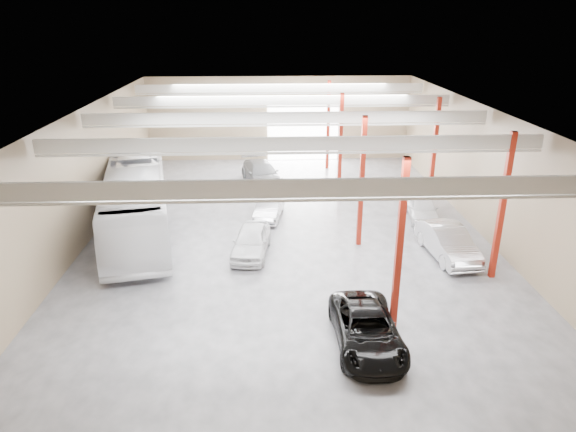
{
  "coord_description": "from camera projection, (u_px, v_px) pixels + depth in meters",
  "views": [
    {
      "loc": [
        -1.15,
        -27.32,
        11.61
      ],
      "look_at": [
        -0.1,
        -3.27,
        2.2
      ],
      "focal_mm": 32.0,
      "sensor_mm": 36.0,
      "label": 1
    }
  ],
  "objects": [
    {
      "name": "depot_shell",
      "position": [
        289.0,
        145.0,
        28.33
      ],
      "size": [
        22.12,
        32.12,
        7.06
      ],
      "color": "#4A494F",
      "rests_on": "ground"
    },
    {
      "name": "coach_bus",
      "position": [
        136.0,
        201.0,
        28.87
      ],
      "size": [
        5.94,
        14.05,
        3.81
      ],
      "primitive_type": "imported",
      "rotation": [
        0.0,
        0.0,
        0.21
      ],
      "color": "white",
      "rests_on": "ground"
    },
    {
      "name": "black_sedan",
      "position": [
        367.0,
        329.0,
        19.13
      ],
      "size": [
        2.4,
        5.11,
        1.41
      ],
      "primitive_type": "imported",
      "rotation": [
        0.0,
        0.0,
        0.01
      ],
      "color": "black",
      "rests_on": "ground"
    },
    {
      "name": "car_row_a",
      "position": [
        251.0,
        241.0,
        26.55
      ],
      "size": [
        2.26,
        4.52,
        1.48
      ],
      "primitive_type": "imported",
      "rotation": [
        0.0,
        0.0,
        -0.12
      ],
      "color": "silver",
      "rests_on": "ground"
    },
    {
      "name": "car_row_b",
      "position": [
        269.0,
        207.0,
        31.45
      ],
      "size": [
        2.06,
        4.22,
        1.33
      ],
      "primitive_type": "imported",
      "rotation": [
        0.0,
        0.0,
        -0.17
      ],
      "color": "#A9A9AE",
      "rests_on": "ground"
    },
    {
      "name": "car_row_c",
      "position": [
        262.0,
        173.0,
        37.71
      ],
      "size": [
        3.52,
        5.9,
        1.6
      ],
      "primitive_type": "imported",
      "rotation": [
        0.0,
        0.0,
        0.25
      ],
      "color": "slate",
      "rests_on": "ground"
    },
    {
      "name": "car_right_near",
      "position": [
        448.0,
        242.0,
        26.24
      ],
      "size": [
        2.17,
        5.06,
        1.62
      ],
      "primitive_type": "imported",
      "rotation": [
        0.0,
        0.0,
        0.09
      ],
      "color": "#AFAEB3",
      "rests_on": "ground"
    },
    {
      "name": "car_right_far",
      "position": [
        422.0,
        208.0,
        31.2
      ],
      "size": [
        2.14,
        4.27,
        1.4
      ],
      "primitive_type": "imported",
      "rotation": [
        0.0,
        0.0,
        -0.12
      ],
      "color": "silver",
      "rests_on": "ground"
    }
  ]
}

